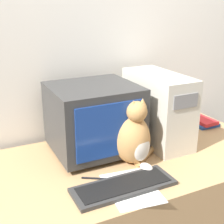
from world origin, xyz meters
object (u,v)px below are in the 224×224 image
Objects in this scene: crt_monitor at (94,118)px; keyboard at (124,186)px; cat at (133,137)px; pen at (96,178)px; book_stack at (203,122)px; computer_tower at (158,108)px.

crt_monitor reaches higher than keyboard.
pen is at bearing -174.16° from cat.
pen is (-0.23, -0.07, -0.14)m from cat.
crt_monitor reaches higher than book_stack.
crt_monitor is 0.39m from computer_tower.
keyboard is at bearing -56.43° from pen.
cat reaches higher than keyboard.
pen is (-0.08, 0.12, -0.01)m from keyboard.
pen is (-0.11, -0.27, -0.19)m from crt_monitor.
computer_tower is at bearing -171.10° from book_stack.
cat is (0.15, 0.19, 0.13)m from keyboard.
crt_monitor is 2.48× the size of book_stack.
cat is 1.93× the size of book_stack.
crt_monitor is 0.44m from keyboard.
cat is at bearing -160.82° from book_stack.
crt_monitor is at bearing 85.94° from keyboard.
computer_tower is 1.03× the size of keyboard.
pen is at bearing -161.52° from book_stack.
book_stack is (0.81, 0.03, -0.17)m from crt_monitor.
keyboard is at bearing -139.55° from cat.
cat is 2.80× the size of pen.
computer_tower is (0.39, -0.03, 0.01)m from crt_monitor.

